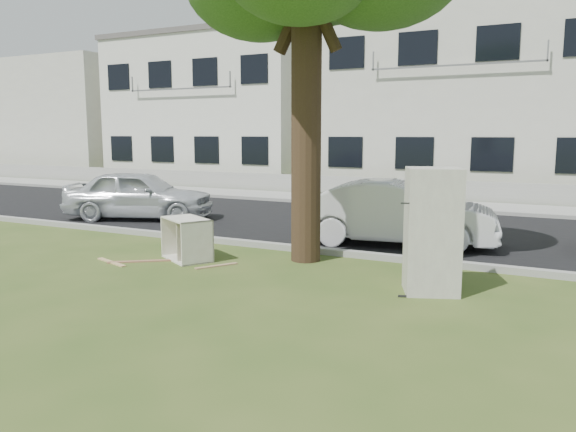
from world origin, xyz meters
The scene contains 16 objects.
ground centered at (0.00, 0.00, 0.00)m, with size 120.00×120.00×0.00m, color #344C1B.
road centered at (0.00, 6.00, 0.01)m, with size 120.00×7.00×0.01m, color black.
kerb_near centered at (0.00, 2.45, 0.00)m, with size 120.00×0.18×0.12m, color gray.
kerb_far centered at (0.00, 9.55, 0.00)m, with size 120.00×0.18×0.12m, color gray.
sidewalk centered at (0.00, 11.00, 0.01)m, with size 120.00×2.80×0.01m, color gray.
low_wall centered at (0.00, 12.60, 0.35)m, with size 120.00×0.15×0.70m, color gray.
townhouse_left centered at (-12.00, 17.50, 3.52)m, with size 10.20×8.16×7.04m.
townhouse_center centered at (0.00, 17.50, 3.72)m, with size 11.22×8.16×7.44m.
filler_left centered at (-26.00, 18.00, 3.20)m, with size 16.00×9.00×6.40m, color beige.
fridge centered at (2.14, 0.73, 0.92)m, with size 0.76×0.70×1.84m, color beige.
cabinet centered at (-2.40, 0.86, 0.39)m, with size 1.01×0.62×0.79m, color beige.
plank_a centered at (-3.03, 0.32, 0.01)m, with size 1.22×0.10×0.02m, color #9A694A.
plank_b centered at (-3.47, 0.02, 0.01)m, with size 0.91×0.09×0.02m, color tan.
plank_c centered at (-1.60, 0.64, 0.01)m, with size 0.80×0.09×0.02m, color #A27F5A.
car_center centered at (0.68, 3.98, 0.68)m, with size 1.43×4.11×1.35m, color silver.
car_left centered at (-6.58, 4.32, 0.68)m, with size 1.60×3.97×1.35m, color silver.
Camera 1 is at (3.89, -7.44, 2.34)m, focal length 35.00 mm.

